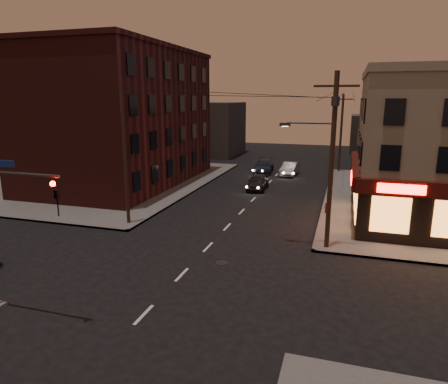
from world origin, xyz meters
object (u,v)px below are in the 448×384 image
at_px(sedan_mid, 290,169).
at_px(sedan_far, 264,166).
at_px(sedan_near, 258,182).
at_px(fire_hydrant, 327,207).

xyz_separation_m(sedan_mid, sedan_far, (-3.22, 0.79, -0.00)).
relative_size(sedan_near, sedan_mid, 0.96).
bearing_deg(sedan_mid, sedan_near, -99.72).
height_order(sedan_near, sedan_far, sedan_far).
relative_size(sedan_far, fire_hydrant, 6.26).
bearing_deg(sedan_far, sedan_near, -86.61).
xyz_separation_m(sedan_near, sedan_far, (-1.26, 9.02, 0.01)).
xyz_separation_m(sedan_mid, fire_hydrant, (4.94, -15.18, -0.15)).
bearing_deg(fire_hydrant, sedan_mid, 108.01).
height_order(sedan_far, fire_hydrant, sedan_far).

